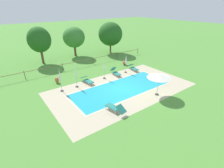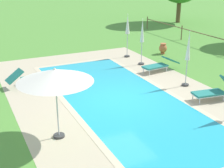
{
  "view_description": "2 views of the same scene",
  "coord_description": "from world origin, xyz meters",
  "px_view_note": "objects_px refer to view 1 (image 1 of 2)",
  "views": [
    {
      "loc": [
        -10.45,
        -12.38,
        8.28
      ],
      "look_at": [
        -0.95,
        0.5,
        0.6
      ],
      "focal_mm": 26.78,
      "sensor_mm": 36.0,
      "label": 1
    },
    {
      "loc": [
        10.74,
        -5.52,
        5.13
      ],
      "look_at": [
        -0.14,
        -0.31,
        0.63
      ],
      "focal_mm": 51.05,
      "sensor_mm": 36.0,
      "label": 2
    }
  ],
  "objects_px": {
    "sun_lounger_north_near_steps": "(87,80)",
    "patio_umbrella_closed_row_mid_west": "(76,73)",
    "sun_lounger_north_far": "(133,68)",
    "terracotta_urn_by_tree": "(57,80)",
    "sun_lounger_north_mid": "(116,72)",
    "tree_west_mid": "(110,34)",
    "tree_east_mid": "(39,40)",
    "patio_umbrella_closed_row_west": "(126,60)",
    "patio_umbrella_open_foreground": "(159,76)",
    "patio_umbrella_closed_row_centre": "(104,66)",
    "patio_umbrella_closed_row_mid_east": "(60,76)",
    "terracotta_urn_near_fence": "(125,63)",
    "sun_lounger_north_end": "(115,108)",
    "tree_centre": "(74,37)"
  },
  "relations": [
    {
      "from": "sun_lounger_north_far",
      "to": "patio_umbrella_closed_row_centre",
      "type": "xyz_separation_m",
      "value": [
        -4.84,
        -0.03,
        1.22
      ]
    },
    {
      "from": "patio_umbrella_closed_row_mid_east",
      "to": "terracotta_urn_near_fence",
      "type": "relative_size",
      "value": 4.07
    },
    {
      "from": "sun_lounger_north_mid",
      "to": "tree_west_mid",
      "type": "relative_size",
      "value": 0.36
    },
    {
      "from": "sun_lounger_north_end",
      "to": "patio_umbrella_closed_row_mid_east",
      "type": "xyz_separation_m",
      "value": [
        -2.27,
        6.22,
        1.35
      ]
    },
    {
      "from": "patio_umbrella_closed_row_mid_west",
      "to": "patio_umbrella_closed_row_mid_east",
      "type": "xyz_separation_m",
      "value": [
        -1.71,
        0.03,
        0.12
      ]
    },
    {
      "from": "patio_umbrella_closed_row_west",
      "to": "patio_umbrella_closed_row_mid_east",
      "type": "xyz_separation_m",
      "value": [
        -8.87,
        -0.07,
        0.05
      ]
    },
    {
      "from": "sun_lounger_north_near_steps",
      "to": "terracotta_urn_near_fence",
      "type": "height_order",
      "value": "sun_lounger_north_near_steps"
    },
    {
      "from": "sun_lounger_north_end",
      "to": "tree_east_mid",
      "type": "xyz_separation_m",
      "value": [
        -1.12,
        16.85,
        3.2
      ]
    },
    {
      "from": "patio_umbrella_open_foreground",
      "to": "patio_umbrella_closed_row_centre",
      "type": "bearing_deg",
      "value": 107.03
    },
    {
      "from": "sun_lounger_north_far",
      "to": "terracotta_urn_by_tree",
      "type": "height_order",
      "value": "sun_lounger_north_far"
    },
    {
      "from": "sun_lounger_north_near_steps",
      "to": "sun_lounger_north_end",
      "type": "xyz_separation_m",
      "value": [
        -0.88,
        -6.44,
        0.02
      ]
    },
    {
      "from": "sun_lounger_north_near_steps",
      "to": "sun_lounger_north_mid",
      "type": "distance_m",
      "value": 4.08
    },
    {
      "from": "sun_lounger_north_near_steps",
      "to": "tree_centre",
      "type": "xyz_separation_m",
      "value": [
        3.78,
        11.16,
        2.87
      ]
    },
    {
      "from": "sun_lounger_north_mid",
      "to": "patio_umbrella_closed_row_mid_east",
      "type": "relative_size",
      "value": 0.78
    },
    {
      "from": "patio_umbrella_closed_row_centre",
      "to": "tree_centre",
      "type": "xyz_separation_m",
      "value": [
        1.49,
        11.28,
        1.64
      ]
    },
    {
      "from": "patio_umbrella_closed_row_centre",
      "to": "terracotta_urn_by_tree",
      "type": "height_order",
      "value": "patio_umbrella_closed_row_centre"
    },
    {
      "from": "sun_lounger_north_end",
      "to": "terracotta_urn_near_fence",
      "type": "xyz_separation_m",
      "value": [
        8.44,
        8.68,
        -0.03
      ]
    },
    {
      "from": "sun_lounger_north_near_steps",
      "to": "patio_umbrella_closed_row_mid_east",
      "type": "bearing_deg",
      "value": -176.11
    },
    {
      "from": "sun_lounger_north_far",
      "to": "patio_umbrella_closed_row_mid_east",
      "type": "distance_m",
      "value": 10.38
    },
    {
      "from": "patio_umbrella_open_foreground",
      "to": "terracotta_urn_near_fence",
      "type": "bearing_deg",
      "value": 69.78
    },
    {
      "from": "sun_lounger_north_mid",
      "to": "patio_umbrella_closed_row_centre",
      "type": "relative_size",
      "value": 0.79
    },
    {
      "from": "tree_east_mid",
      "to": "terracotta_urn_near_fence",
      "type": "bearing_deg",
      "value": -40.51
    },
    {
      "from": "sun_lounger_north_near_steps",
      "to": "patio_umbrella_closed_row_mid_west",
      "type": "xyz_separation_m",
      "value": [
        -1.44,
        -0.24,
        1.25
      ]
    },
    {
      "from": "patio_umbrella_closed_row_centre",
      "to": "tree_west_mid",
      "type": "relative_size",
      "value": 0.46
    },
    {
      "from": "sun_lounger_north_far",
      "to": "tree_centre",
      "type": "height_order",
      "value": "tree_centre"
    },
    {
      "from": "sun_lounger_north_end",
      "to": "sun_lounger_north_mid",
      "type": "bearing_deg",
      "value": 52.1
    },
    {
      "from": "patio_umbrella_open_foreground",
      "to": "patio_umbrella_closed_row_mid_west",
      "type": "relative_size",
      "value": 0.92
    },
    {
      "from": "patio_umbrella_closed_row_west",
      "to": "patio_umbrella_closed_row_mid_west",
      "type": "height_order",
      "value": "patio_umbrella_closed_row_mid_west"
    },
    {
      "from": "patio_umbrella_open_foreground",
      "to": "tree_centre",
      "type": "bearing_deg",
      "value": 91.64
    },
    {
      "from": "sun_lounger_north_near_steps",
      "to": "sun_lounger_north_mid",
      "type": "xyz_separation_m",
      "value": [
        4.08,
        -0.07,
        0.04
      ]
    },
    {
      "from": "sun_lounger_north_mid",
      "to": "patio_umbrella_closed_row_centre",
      "type": "distance_m",
      "value": 2.15
    },
    {
      "from": "terracotta_urn_by_tree",
      "to": "tree_east_mid",
      "type": "height_order",
      "value": "tree_east_mid"
    },
    {
      "from": "patio_umbrella_open_foreground",
      "to": "tree_east_mid",
      "type": "distance_m",
      "value": 18.24
    },
    {
      "from": "patio_umbrella_open_foreground",
      "to": "patio_umbrella_closed_row_west",
      "type": "relative_size",
      "value": 0.94
    },
    {
      "from": "tree_centre",
      "to": "patio_umbrella_open_foreground",
      "type": "bearing_deg",
      "value": -88.36
    },
    {
      "from": "terracotta_urn_near_fence",
      "to": "tree_centre",
      "type": "height_order",
      "value": "tree_centre"
    },
    {
      "from": "sun_lounger_north_mid",
      "to": "terracotta_urn_near_fence",
      "type": "distance_m",
      "value": 4.18
    },
    {
      "from": "sun_lounger_north_mid",
      "to": "sun_lounger_north_end",
      "type": "xyz_separation_m",
      "value": [
        -4.96,
        -6.37,
        -0.02
      ]
    },
    {
      "from": "tree_east_mid",
      "to": "sun_lounger_north_end",
      "type": "bearing_deg",
      "value": -86.21
    },
    {
      "from": "sun_lounger_north_far",
      "to": "patio_umbrella_closed_row_centre",
      "type": "relative_size",
      "value": 0.84
    },
    {
      "from": "sun_lounger_north_near_steps",
      "to": "sun_lounger_north_far",
      "type": "height_order",
      "value": "sun_lounger_north_far"
    },
    {
      "from": "sun_lounger_north_mid",
      "to": "patio_umbrella_closed_row_centre",
      "type": "bearing_deg",
      "value": -178.17
    },
    {
      "from": "patio_umbrella_closed_row_mid_west",
      "to": "patio_umbrella_closed_row_mid_east",
      "type": "bearing_deg",
      "value": 179.07
    },
    {
      "from": "tree_west_mid",
      "to": "sun_lounger_north_near_steps",
      "type": "bearing_deg",
      "value": -137.33
    },
    {
      "from": "tree_west_mid",
      "to": "tree_east_mid",
      "type": "distance_m",
      "value": 12.03
    },
    {
      "from": "terracotta_urn_near_fence",
      "to": "tree_east_mid",
      "type": "bearing_deg",
      "value": 139.49
    },
    {
      "from": "sun_lounger_north_mid",
      "to": "tree_east_mid",
      "type": "bearing_deg",
      "value": 120.12
    },
    {
      "from": "terracotta_urn_by_tree",
      "to": "sun_lounger_north_far",
      "type": "bearing_deg",
      "value": -12.48
    },
    {
      "from": "sun_lounger_north_end",
      "to": "patio_umbrella_closed_row_west",
      "type": "bearing_deg",
      "value": 43.69
    },
    {
      "from": "sun_lounger_north_near_steps",
      "to": "tree_east_mid",
      "type": "height_order",
      "value": "tree_east_mid"
    }
  ]
}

